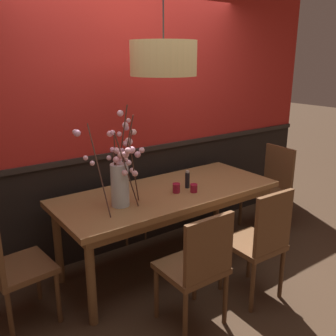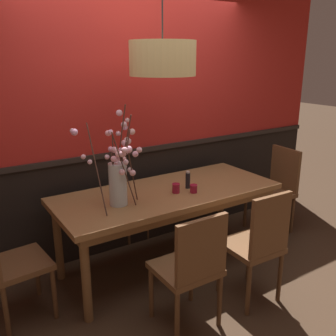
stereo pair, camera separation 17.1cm
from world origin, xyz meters
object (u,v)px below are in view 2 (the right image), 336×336
at_px(chair_head_east_end, 276,186).
at_px(candle_holder_nearer_center, 194,188).
at_px(dining_table, 168,199).
at_px(chair_far_side_right, 149,184).
at_px(vase_with_blossoms, 118,175).
at_px(chair_near_side_right, 258,242).
at_px(candle_holder_nearer_edge, 176,188).
at_px(chair_head_west_end, 8,259).
at_px(pendant_lamp, 163,58).
at_px(chair_far_side_left, 102,197).
at_px(condiment_bottle, 188,180).
at_px(chair_near_side_left, 191,265).

relative_size(chair_head_east_end, candle_holder_nearer_center, 12.56).
distance_m(dining_table, chair_far_side_right, 0.89).
bearing_deg(dining_table, vase_with_blossoms, -173.17).
xyz_separation_m(chair_far_side_right, chair_near_side_right, (0.02, -1.68, -0.00)).
relative_size(chair_head_east_end, candle_holder_nearer_edge, 10.94).
relative_size(chair_head_west_end, pendant_lamp, 1.10).
height_order(chair_far_side_left, candle_holder_nearer_center, chair_far_side_left).
bearing_deg(pendant_lamp, chair_head_west_end, 176.77).
bearing_deg(chair_head_west_end, chair_head_east_end, 0.50).
xyz_separation_m(candle_holder_nearer_center, condiment_bottle, (0.03, 0.13, 0.04)).
bearing_deg(candle_holder_nearer_center, chair_near_side_right, -78.76).
bearing_deg(pendant_lamp, candle_holder_nearer_edge, -2.04).
bearing_deg(dining_table, chair_far_side_right, 71.60).
bearing_deg(chair_near_side_right, pendant_lamp, 117.84).
relative_size(chair_far_side_left, candle_holder_nearer_edge, 9.98).
bearing_deg(dining_table, chair_head_east_end, 0.54).
height_order(chair_far_side_left, chair_near_side_left, chair_near_side_left).
relative_size(chair_far_side_right, vase_with_blossoms, 1.18).
bearing_deg(candle_holder_nearer_center, candle_holder_nearer_edge, 149.06).
bearing_deg(condiment_bottle, candle_holder_nearer_edge, -164.45).
bearing_deg(condiment_bottle, chair_near_side_right, -82.29).
distance_m(chair_near_side_right, condiment_bottle, 0.87).
bearing_deg(vase_with_blossoms, condiment_bottle, 1.43).
distance_m(chair_far_side_left, pendant_lamp, 1.72).
height_order(dining_table, condiment_bottle, condiment_bottle).
distance_m(candle_holder_nearer_center, pendant_lamp, 1.16).
height_order(chair_far_side_left, chair_near_side_right, chair_near_side_right).
xyz_separation_m(candle_holder_nearer_edge, pendant_lamp, (-0.13, 0.00, 1.12)).
distance_m(chair_near_side_left, candle_holder_nearer_edge, 0.86).
bearing_deg(chair_far_side_left, dining_table, -70.58).
bearing_deg(dining_table, candle_holder_nearer_center, -46.31).
bearing_deg(chair_near_side_right, dining_table, 109.34).
xyz_separation_m(chair_near_side_right, candle_holder_nearer_center, (-0.14, 0.68, 0.27)).
distance_m(dining_table, candle_holder_nearer_edge, 0.16).
bearing_deg(chair_near_side_left, chair_far_side_left, 88.93).
bearing_deg(chair_near_side_left, chair_far_side_right, 69.84).
bearing_deg(condiment_bottle, dining_table, 166.80).
bearing_deg(candle_holder_nearer_edge, chair_head_east_end, 4.09).
bearing_deg(chair_near_side_left, chair_near_side_right, -3.21).
bearing_deg(pendant_lamp, dining_table, 38.70).
bearing_deg(vase_with_blossoms, dining_table, 6.83).
xyz_separation_m(chair_far_side_left, condiment_bottle, (0.49, -0.89, 0.35)).
distance_m(candle_holder_nearer_edge, pendant_lamp, 1.13).
distance_m(chair_head_west_end, pendant_lamp, 1.93).
relative_size(chair_near_side_right, vase_with_blossoms, 1.18).
xyz_separation_m(condiment_bottle, pendant_lamp, (-0.30, -0.04, 1.08)).
distance_m(chair_near_side_left, condiment_bottle, 0.99).
bearing_deg(vase_with_blossoms, chair_far_side_left, 76.21).
relative_size(chair_far_side_right, chair_near_side_right, 1.00).
bearing_deg(chair_near_side_left, candle_holder_nearer_edge, 63.92).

